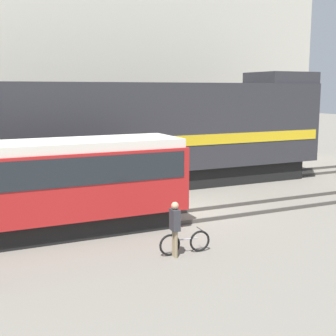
{
  "coord_description": "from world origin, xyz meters",
  "views": [
    {
      "loc": [
        -8.36,
        -15.98,
        4.84
      ],
      "look_at": [
        -0.75,
        0.26,
        1.8
      ],
      "focal_mm": 50.0,
      "sensor_mm": 36.0,
      "label": 1
    }
  ],
  "objects": [
    {
      "name": "ground_plane",
      "position": [
        0.0,
        0.0,
        0.0
      ],
      "size": [
        120.0,
        120.0,
        0.0
      ],
      "primitive_type": "plane",
      "color": "slate"
    },
    {
      "name": "track_near",
      "position": [
        0.0,
        -0.74,
        0.07
      ],
      "size": [
        60.0,
        1.5,
        0.14
      ],
      "color": "#47423D",
      "rests_on": "ground"
    },
    {
      "name": "track_far",
      "position": [
        0.0,
        4.86,
        0.07
      ],
      "size": [
        60.0,
        1.51,
        0.14
      ],
      "color": "#47423D",
      "rests_on": "ground"
    },
    {
      "name": "freight_locomotive",
      "position": [
        -0.22,
        4.86,
        2.68
      ],
      "size": [
        20.07,
        3.04,
        5.73
      ],
      "color": "black",
      "rests_on": "ground"
    },
    {
      "name": "person",
      "position": [
        -2.66,
        -4.28,
        1.0
      ],
      "size": [
        0.24,
        0.37,
        1.65
      ],
      "color": "#8C7A5B",
      "rests_on": "ground"
    },
    {
      "name": "streetcar",
      "position": [
        -6.18,
        -0.74,
        1.81
      ],
      "size": [
        10.35,
        2.54,
        3.17
      ],
      "color": "black",
      "rests_on": "ground"
    },
    {
      "name": "bicycle",
      "position": [
        -2.26,
        -4.16,
        0.33
      ],
      "size": [
        1.63,
        0.44,
        0.72
      ],
      "color": "black",
      "rests_on": "ground"
    },
    {
      "name": "building_backdrop",
      "position": [
        0.0,
        14.19,
        7.74
      ],
      "size": [
        31.49,
        6.0,
        15.48
      ],
      "color": "beige",
      "rests_on": "ground"
    }
  ]
}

